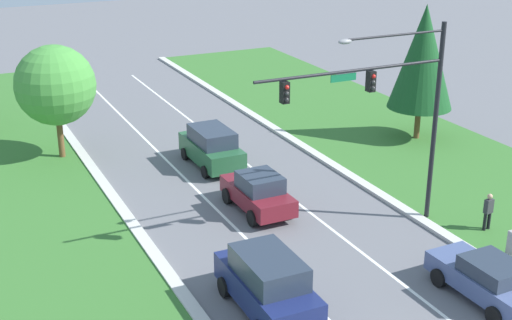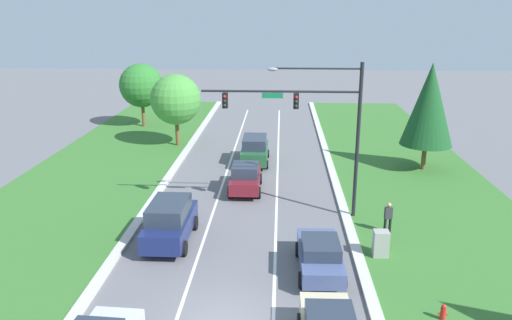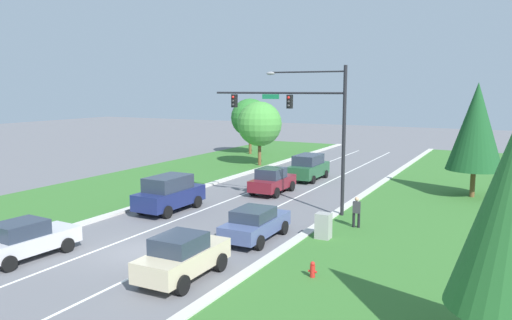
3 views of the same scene
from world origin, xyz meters
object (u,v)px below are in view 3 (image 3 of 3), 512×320
navy_suv (169,193)px  traffic_signal_mast (305,116)px  pedestrian (356,211)px  fire_hydrant (313,270)px  forest_suv (309,167)px  utility_cabinet (323,227)px  silver_sedan (24,240)px  oak_far_left_tree (250,118)px  conifer_far_right_tree (476,127)px  oak_near_left_tree (260,124)px  burgundy_sedan (272,181)px  champagne_sedan (183,256)px  slate_blue_sedan (255,223)px

navy_suv → traffic_signal_mast: bearing=27.0°
pedestrian → fire_hydrant: bearing=86.1°
forest_suv → utility_cabinet: size_ratio=3.52×
traffic_signal_mast → silver_sedan: traffic_signal_mast is taller
traffic_signal_mast → fire_hydrant: size_ratio=12.13×
traffic_signal_mast → oak_far_left_tree: bearing=125.5°
traffic_signal_mast → conifer_far_right_tree: bearing=45.9°
silver_sedan → oak_near_left_tree: bearing=99.4°
silver_sedan → oak_far_left_tree: (-7.68, 34.37, 3.23)m
oak_near_left_tree → utility_cabinet: bearing=-55.0°
oak_near_left_tree → conifer_far_right_tree: bearing=-16.6°
burgundy_sedan → pedestrian: bearing=-38.0°
silver_sedan → conifer_far_right_tree: 27.31m
pedestrian → burgundy_sedan: bearing=-45.3°
traffic_signal_mast → pedestrian: size_ratio=5.03×
burgundy_sedan → utility_cabinet: 10.92m
champagne_sedan → burgundy_sedan: 16.15m
burgundy_sedan → utility_cabinet: burgundy_sedan is taller
oak_near_left_tree → conifer_far_right_tree: size_ratio=0.79×
slate_blue_sedan → utility_cabinet: 3.27m
champagne_sedan → utility_cabinet: size_ratio=3.23×
silver_sedan → pedestrian: size_ratio=2.69×
utility_cabinet → fire_hydrant: bearing=-74.3°
traffic_signal_mast → utility_cabinet: bearing=-58.0°
silver_sedan → slate_blue_sedan: (7.48, 6.97, -0.02)m
oak_near_left_tree → slate_blue_sedan: bearing=-63.1°
traffic_signal_mast → forest_suv: size_ratio=1.84×
utility_cabinet → oak_far_left_tree: 31.77m
burgundy_sedan → navy_suv: (-3.20, -7.36, 0.19)m
oak_far_left_tree → champagne_sedan: bearing=-65.6°
pedestrian → oak_near_left_tree: oak_near_left_tree is taller
silver_sedan → oak_far_left_tree: oak_far_left_tree is taller
navy_suv → oak_far_left_tree: (-8.00, 24.79, 2.97)m
oak_near_left_tree → conifer_far_right_tree: 19.69m
forest_suv → burgundy_sedan: 6.05m
oak_far_left_tree → forest_suv: bearing=-44.8°
traffic_signal_mast → oak_far_left_tree: (-15.14, 21.23, -1.59)m
forest_suv → burgundy_sedan: (-0.27, -6.04, -0.13)m
forest_suv → conifer_far_right_tree: conifer_far_right_tree is taller
utility_cabinet → conifer_far_right_tree: (5.52, 13.39, 4.10)m
silver_sedan → utility_cabinet: 13.39m
slate_blue_sedan → navy_suv: size_ratio=0.95×
forest_suv → oak_near_left_tree: (-6.73, 4.50, 2.93)m
silver_sedan → slate_blue_sedan: silver_sedan is taller
forest_suv → champagne_sedan: forest_suv is taller
forest_suv → navy_suv: 13.84m
forest_suv → utility_cabinet: 15.96m
forest_suv → navy_suv: navy_suv is taller
silver_sedan → oak_far_left_tree: bearing=105.9°
champagne_sedan → conifer_far_right_tree: 22.63m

